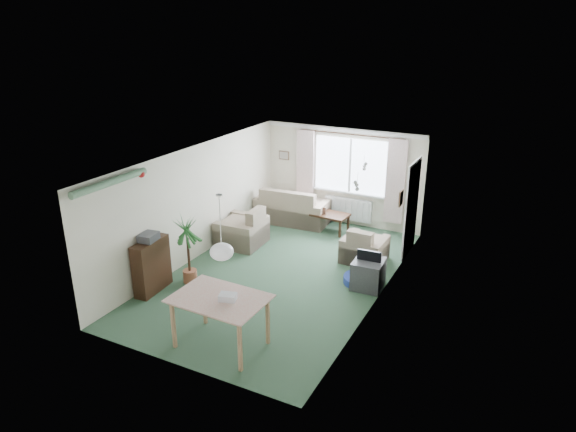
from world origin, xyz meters
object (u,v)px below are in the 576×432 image
at_px(dining_table, 221,322).
at_px(pet_bed, 361,280).
at_px(coffee_table, 327,222).
at_px(armchair_corner, 365,244).
at_px(bookshelf, 152,266).
at_px(armchair_left, 242,226).
at_px(sofa, 293,204).
at_px(houseplant, 188,250).
at_px(tv_cube, 368,274).

distance_m(dining_table, pet_bed, 3.20).
distance_m(coffee_table, dining_table, 5.12).
distance_m(armchair_corner, bookshelf, 4.32).
height_order(armchair_corner, armchair_left, armchair_left).
relative_size(armchair_corner, dining_table, 0.65).
xyz_separation_m(coffee_table, bookshelf, (-1.76, -4.21, 0.28)).
bearing_deg(bookshelf, sofa, 76.31).
xyz_separation_m(armchair_left, bookshelf, (-0.34, -2.60, 0.06)).
height_order(armchair_left, dining_table, armchair_left).
bearing_deg(pet_bed, coffee_table, 126.72).
xyz_separation_m(sofa, dining_table, (1.39, -5.29, -0.04)).
xyz_separation_m(houseplant, pet_bed, (2.96, 1.46, -0.61)).
bearing_deg(armchair_left, armchair_corner, 95.90).
bearing_deg(bookshelf, pet_bed, 26.90).
height_order(coffee_table, dining_table, dining_table).
xyz_separation_m(dining_table, pet_bed, (1.25, 2.93, -0.34)).
relative_size(armchair_corner, armchair_left, 0.87).
xyz_separation_m(coffee_table, houseplant, (-1.34, -3.63, 0.45)).
distance_m(armchair_corner, houseplant, 3.64).
bearing_deg(armchair_corner, bookshelf, 45.62).
bearing_deg(armchair_corner, pet_bed, 107.33).
height_order(tv_cube, pet_bed, tv_cube).
xyz_separation_m(bookshelf, tv_cube, (3.54, 1.94, -0.23)).
bearing_deg(houseplant, armchair_corner, 42.29).
relative_size(sofa, coffee_table, 1.81).
xyz_separation_m(coffee_table, dining_table, (0.37, -5.10, 0.19)).
relative_size(houseplant, dining_table, 1.03).
relative_size(sofa, bookshelf, 1.78).
height_order(bookshelf, houseplant, houseplant).
distance_m(sofa, dining_table, 5.47).
bearing_deg(tv_cube, coffee_table, 124.96).
distance_m(armchair_left, dining_table, 3.92).
bearing_deg(dining_table, armchair_left, 117.11).
xyz_separation_m(armchair_left, pet_bed, (3.04, -0.56, -0.37)).
xyz_separation_m(armchair_corner, pet_bed, (0.28, -0.98, -0.31)).
bearing_deg(tv_cube, houseplant, -159.65).
height_order(houseplant, pet_bed, houseplant).
distance_m(sofa, tv_cube, 3.73).
bearing_deg(coffee_table, sofa, 169.49).
distance_m(sofa, coffee_table, 1.06).
xyz_separation_m(sofa, bookshelf, (-0.74, -4.40, 0.06)).
xyz_separation_m(houseplant, dining_table, (1.71, -1.47, -0.26)).
distance_m(armchair_left, bookshelf, 2.62).
relative_size(coffee_table, houseplant, 0.74).
bearing_deg(bookshelf, armchair_corner, 40.09).
bearing_deg(armchair_left, pet_bed, 76.76).
distance_m(armchair_corner, armchair_left, 2.79).
bearing_deg(pet_bed, armchair_corner, 105.93).
bearing_deg(armchair_corner, armchair_left, 10.04).
bearing_deg(pet_bed, houseplant, -153.79).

